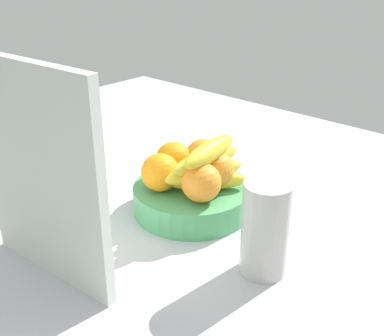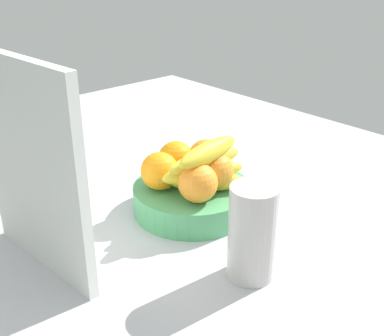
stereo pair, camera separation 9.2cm
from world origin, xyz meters
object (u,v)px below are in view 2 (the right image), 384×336
(thermos_tumbler, at_px, (252,233))
(banana_bunch, at_px, (205,167))
(orange_back_right, at_px, (206,157))
(cutting_board, at_px, (33,169))
(orange_center, at_px, (198,183))
(orange_back_left, at_px, (215,171))
(orange_front_right, at_px, (160,171))
(orange_front_left, at_px, (177,159))
(fruit_bowl, at_px, (192,198))

(thermos_tumbler, bearing_deg, banana_bunch, -21.71)
(orange_back_right, xyz_separation_m, cutting_board, (0.01, 0.37, 0.09))
(orange_center, bearing_deg, banana_bunch, -60.95)
(orange_back_left, bearing_deg, cutting_board, 78.12)
(orange_back_right, bearing_deg, thermos_tumbler, 151.76)
(banana_bunch, bearing_deg, orange_front_right, 40.70)
(orange_center, height_order, banana_bunch, banana_bunch)
(orange_center, bearing_deg, orange_front_right, 13.09)
(orange_front_left, bearing_deg, orange_back_right, -124.46)
(orange_back_left, distance_m, banana_bunch, 0.03)
(orange_front_left, height_order, orange_back_left, same)
(orange_center, bearing_deg, orange_back_right, -50.79)
(orange_center, xyz_separation_m, banana_bunch, (0.02, -0.04, 0.01))
(cutting_board, bearing_deg, orange_front_left, -90.12)
(fruit_bowl, bearing_deg, banana_bunch, -173.42)
(orange_back_right, height_order, banana_bunch, banana_bunch)
(fruit_bowl, bearing_deg, thermos_tumbler, 162.13)
(orange_center, height_order, orange_back_right, same)
(orange_front_right, bearing_deg, orange_front_left, -70.67)
(orange_center, xyz_separation_m, cutting_board, (0.09, 0.28, 0.09))
(orange_center, xyz_separation_m, orange_back_right, (0.08, -0.10, 0.00))
(orange_front_left, distance_m, orange_front_right, 0.07)
(orange_center, height_order, cutting_board, cutting_board)
(orange_center, relative_size, thermos_tumbler, 0.47)
(orange_front_right, relative_size, banana_bunch, 0.42)
(orange_back_right, distance_m, banana_bunch, 0.08)
(orange_back_left, distance_m, orange_back_right, 0.07)
(fruit_bowl, bearing_deg, orange_back_left, -144.43)
(orange_center, relative_size, orange_back_left, 1.00)
(orange_front_left, distance_m, banana_bunch, 0.09)
(banana_bunch, bearing_deg, fruit_bowl, 6.58)
(orange_back_left, height_order, banana_bunch, banana_bunch)
(orange_back_left, bearing_deg, thermos_tumbler, 152.04)
(fruit_bowl, distance_m, orange_front_left, 0.09)
(orange_back_left, xyz_separation_m, thermos_tumbler, (-0.19, 0.10, -0.01))
(orange_front_left, xyz_separation_m, orange_front_right, (-0.02, 0.07, 0.00))
(orange_front_left, bearing_deg, orange_center, 158.34)
(thermos_tumbler, bearing_deg, orange_center, -12.74)
(banana_bunch, bearing_deg, orange_front_left, -4.17)
(orange_center, xyz_separation_m, thermos_tumbler, (-0.17, 0.04, -0.01))
(banana_bunch, xyz_separation_m, thermos_tumbler, (-0.19, 0.08, -0.03))
(orange_back_left, distance_m, thermos_tumbler, 0.21)
(fruit_bowl, relative_size, orange_back_right, 3.15)
(orange_back_right, relative_size, cutting_board, 0.21)
(orange_front_left, bearing_deg, cutting_board, 94.44)
(orange_front_left, height_order, thermos_tumbler, thermos_tumbler)
(fruit_bowl, xyz_separation_m, orange_front_right, (0.04, 0.06, 0.07))
(fruit_bowl, height_order, orange_front_right, orange_front_right)
(orange_center, height_order, orange_back_left, same)
(orange_back_right, bearing_deg, orange_front_right, 84.22)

